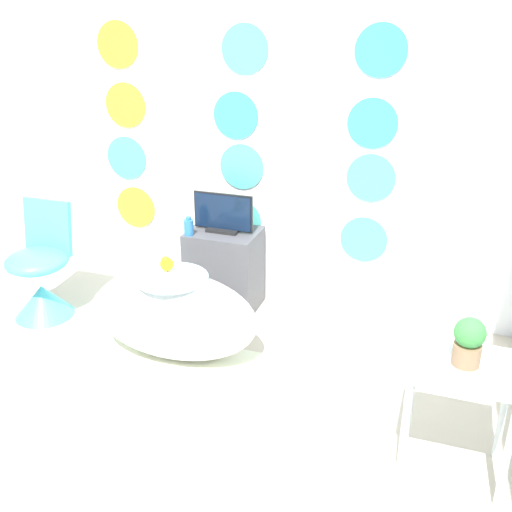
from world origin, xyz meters
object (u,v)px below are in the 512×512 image
at_px(chair, 41,280).
at_px(tv, 223,215).
at_px(vase, 189,227).
at_px(potted_plant_left, 469,341).
at_px(bathtub, 174,314).

relative_size(chair, tv, 1.90).
height_order(vase, potted_plant_left, potted_plant_left).
bearing_deg(chair, potted_plant_left, -13.24).
relative_size(chair, potted_plant_left, 3.55).
height_order(bathtub, tv, tv).
bearing_deg(potted_plant_left, chair, 166.76).
xyz_separation_m(bathtub, tv, (0.06, 0.65, 0.42)).
relative_size(tv, potted_plant_left, 1.87).
xyz_separation_m(vase, potted_plant_left, (1.75, -1.00, 0.07)).
relative_size(bathtub, potted_plant_left, 4.74).
distance_m(bathtub, tv, 0.78).
height_order(chair, tv, tv).
bearing_deg(chair, tv, 24.58).
height_order(tv, vase, tv).
bearing_deg(chair, vase, 21.95).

